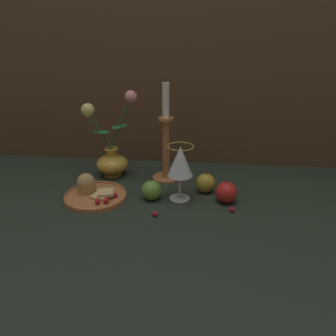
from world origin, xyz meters
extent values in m
plane|color=#232D23|center=(0.00, 0.00, 0.00)|extent=(2.40, 2.40, 0.00)
cube|color=brown|center=(0.00, 0.32, 0.60)|extent=(2.40, 0.04, 1.20)
cylinder|color=gold|center=(-0.18, 0.14, 0.01)|extent=(0.06, 0.06, 0.01)
ellipsoid|color=gold|center=(-0.18, 0.14, 0.05)|extent=(0.12, 0.12, 0.07)
cylinder|color=gold|center=(-0.18, 0.14, 0.09)|extent=(0.04, 0.04, 0.03)
torus|color=gold|center=(-0.18, 0.14, 0.11)|extent=(0.05, 0.05, 0.01)
cylinder|color=#23662D|center=(-0.22, 0.14, 0.18)|extent=(0.08, 0.01, 0.15)
ellipsoid|color=#23662D|center=(-0.22, 0.14, 0.17)|extent=(0.08, 0.06, 0.00)
sphere|color=#EFD67A|center=(-0.26, 0.13, 0.25)|extent=(0.05, 0.05, 0.05)
cylinder|color=#23662D|center=(-0.14, 0.13, 0.20)|extent=(0.09, 0.01, 0.20)
ellipsoid|color=#23662D|center=(-0.15, 0.13, 0.19)|extent=(0.07, 0.08, 0.00)
sphere|color=pink|center=(-0.10, 0.13, 0.30)|extent=(0.04, 0.04, 0.04)
cylinder|color=#B77042|center=(-0.19, -0.05, 0.01)|extent=(0.20, 0.20, 0.01)
torus|color=#B77042|center=(-0.19, -0.05, 0.01)|extent=(0.20, 0.20, 0.01)
cylinder|color=tan|center=(-0.23, -0.03, 0.03)|extent=(0.06, 0.06, 0.04)
sphere|color=tan|center=(-0.23, -0.03, 0.05)|extent=(0.06, 0.06, 0.06)
cube|color=#DBBC7A|center=(-0.17, -0.06, 0.01)|extent=(0.06, 0.06, 0.01)
cube|color=#DBBC7A|center=(-0.16, -0.05, 0.03)|extent=(0.06, 0.06, 0.01)
sphere|color=#AD192D|center=(-0.17, -0.10, 0.02)|extent=(0.02, 0.02, 0.02)
sphere|color=#AD192D|center=(-0.14, -0.09, 0.02)|extent=(0.02, 0.02, 0.02)
sphere|color=#AD192D|center=(-0.12, -0.05, 0.02)|extent=(0.01, 0.01, 0.01)
sphere|color=#AD192D|center=(-0.14, -0.03, 0.02)|extent=(0.02, 0.02, 0.02)
cylinder|color=silver|center=(0.08, -0.02, 0.00)|extent=(0.07, 0.07, 0.00)
cylinder|color=silver|center=(0.08, -0.02, 0.04)|extent=(0.01, 0.01, 0.08)
cone|color=silver|center=(0.08, -0.02, 0.13)|extent=(0.08, 0.08, 0.10)
cone|color=gold|center=(0.08, -0.02, 0.12)|extent=(0.07, 0.07, 0.07)
torus|color=gold|center=(0.08, -0.02, 0.18)|extent=(0.08, 0.08, 0.00)
cylinder|color=#B77042|center=(0.02, 0.12, 0.01)|extent=(0.10, 0.10, 0.01)
cylinder|color=#B77042|center=(0.02, 0.12, 0.12)|extent=(0.03, 0.03, 0.21)
cylinder|color=#B77042|center=(0.02, 0.12, 0.23)|extent=(0.05, 0.05, 0.01)
cylinder|color=white|center=(0.02, 0.12, 0.29)|extent=(0.02, 0.02, 0.12)
cylinder|color=black|center=(0.02, 0.12, 0.35)|extent=(0.00, 0.00, 0.01)
sphere|color=#669938|center=(-0.01, -0.03, 0.03)|extent=(0.06, 0.06, 0.06)
cylinder|color=#4C3319|center=(-0.01, -0.03, 0.07)|extent=(0.00, 0.00, 0.01)
sphere|color=#B2932D|center=(0.16, 0.04, 0.03)|extent=(0.06, 0.06, 0.06)
cylinder|color=#4C3319|center=(0.16, 0.04, 0.07)|extent=(0.00, 0.00, 0.01)
sphere|color=red|center=(0.23, -0.03, 0.03)|extent=(0.07, 0.07, 0.07)
cylinder|color=#4C3319|center=(0.23, -0.03, 0.07)|extent=(0.00, 0.00, 0.01)
sphere|color=#AD192D|center=(0.02, -0.14, 0.01)|extent=(0.02, 0.02, 0.02)
sphere|color=#AD192D|center=(0.24, -0.09, 0.01)|extent=(0.02, 0.02, 0.02)
camera|label=1|loc=(0.14, -0.96, 0.51)|focal=35.00mm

